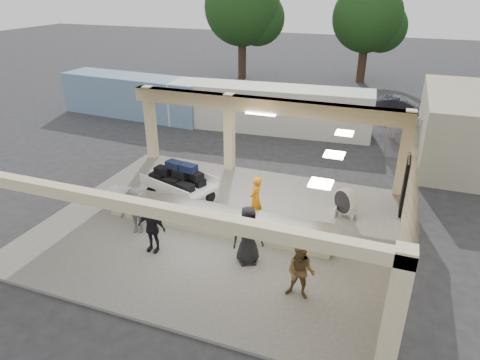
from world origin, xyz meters
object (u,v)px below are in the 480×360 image
at_px(passenger_b, 152,228).
at_px(car_white_a, 443,128).
at_px(passenger_d, 248,235).
at_px(container_white, 268,108).
at_px(drum_fan, 346,202).
at_px(baggage_counter, 213,219).
at_px(container_blue, 135,96).
at_px(baggage_handler, 256,199).
at_px(passenger_a, 301,272).
at_px(car_dark, 400,108).
at_px(luggage_cart, 179,180).
at_px(passenger_c, 136,211).

xyz_separation_m(passenger_b, car_white_a, (9.10, 14.40, -0.15)).
bearing_deg(car_white_a, passenger_d, 156.00).
bearing_deg(container_white, passenger_d, -79.58).
bearing_deg(car_white_a, drum_fan, 159.23).
relative_size(baggage_counter, container_blue, 0.85).
distance_m(baggage_handler, passenger_d, 2.48).
distance_m(passenger_b, container_white, 13.18).
height_order(baggage_counter, car_white_a, car_white_a).
bearing_deg(passenger_d, baggage_counter, 117.01).
xyz_separation_m(passenger_b, passenger_d, (3.03, 0.47, 0.13)).
height_order(baggage_handler, car_white_a, baggage_handler).
xyz_separation_m(passenger_a, passenger_d, (-1.84, 1.01, 0.13)).
distance_m(drum_fan, car_white_a, 10.69).
bearing_deg(car_dark, baggage_handler, 166.89).
bearing_deg(container_white, container_blue, 177.15).
distance_m(luggage_cart, car_dark, 16.60).
bearing_deg(car_dark, passenger_b, 162.27).
xyz_separation_m(luggage_cart, car_white_a, (9.95, 10.97, -0.17)).
xyz_separation_m(passenger_c, car_white_a, (10.16, 13.63, -0.16)).
height_order(drum_fan, passenger_a, passenger_a).
relative_size(car_dark, container_white, 0.34).
bearing_deg(passenger_c, baggage_counter, 4.04).
bearing_deg(passenger_a, luggage_cart, 147.08).
distance_m(passenger_d, container_blue, 17.39).
bearing_deg(baggage_counter, drum_fan, 33.76).
relative_size(passenger_c, car_white_a, 0.31).
xyz_separation_m(passenger_b, car_dark, (6.85, 18.13, -0.26)).
bearing_deg(luggage_cart, container_blue, 148.52).
xyz_separation_m(drum_fan, car_white_a, (3.71, 10.02, 0.10)).
bearing_deg(container_white, baggage_handler, -79.32).
bearing_deg(car_white_a, luggage_cart, 137.33).
xyz_separation_m(passenger_c, container_white, (0.81, 12.41, 0.32)).
distance_m(passenger_c, car_dark, 19.08).
height_order(baggage_handler, container_white, container_white).
distance_m(drum_fan, container_blue, 16.81).
bearing_deg(baggage_counter, luggage_cart, 141.50).
bearing_deg(baggage_counter, car_dark, 71.53).
relative_size(passenger_b, car_white_a, 0.30).
xyz_separation_m(passenger_a, car_white_a, (4.23, 14.94, -0.14)).
relative_size(baggage_handler, passenger_d, 0.91).
relative_size(baggage_counter, container_white, 0.71).
height_order(drum_fan, car_dark, car_dark).
bearing_deg(baggage_counter, container_white, 97.93).
bearing_deg(passenger_c, container_blue, 106.45).
bearing_deg(baggage_handler, car_dark, 173.46).
bearing_deg(car_white_a, passenger_b, 147.25).
height_order(passenger_d, container_blue, container_blue).
xyz_separation_m(passenger_b, container_white, (-0.25, 13.18, 0.34)).
xyz_separation_m(passenger_d, container_blue, (-12.07, 12.53, 0.21)).
distance_m(passenger_b, passenger_d, 3.07).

